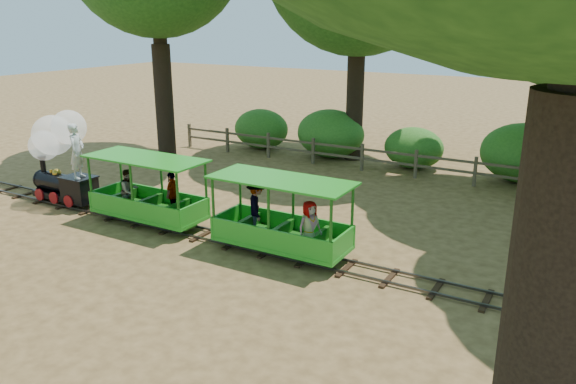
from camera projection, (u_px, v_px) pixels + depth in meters
The scene contains 10 objects.
ground at pixel (270, 251), 13.39m from camera, with size 90.00×90.00×0.00m, color #A47A46.
track at pixel (270, 249), 13.37m from camera, with size 22.00×1.00×0.10m.
locomotive at pixel (59, 150), 16.44m from camera, with size 2.51×1.18×2.88m.
carriage_front at pixel (148, 197), 14.94m from camera, with size 3.35×1.37×1.74m.
carriage_rear at pixel (278, 221), 13.06m from camera, with size 3.35×1.37×1.74m.
fence at pixel (388, 158), 19.84m from camera, with size 18.10×0.10×1.00m.
shrub_west at pixel (261, 129), 23.77m from camera, with size 2.41×1.86×1.67m, color #2D6B1E.
shrub_mid_w at pixel (330, 134), 22.19m from camera, with size 2.76×2.12×1.91m, color #2D6B1E.
shrub_mid_e at pixel (414, 148), 20.63m from camera, with size 2.20×1.69×1.52m, color #2D6B1E.
shrub_east at pixel (525, 153), 18.74m from camera, with size 2.90×2.23×2.01m, color #2D6B1E.
Camera 1 is at (6.55, -10.50, 5.32)m, focal length 35.00 mm.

